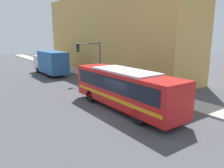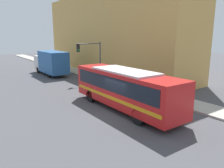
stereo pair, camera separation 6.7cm
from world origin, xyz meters
name	(u,v)px [view 2 (the right image)]	position (x,y,z in m)	size (l,w,h in m)	color
ground_plane	(121,113)	(0.00, 0.00, 0.00)	(120.00, 120.00, 0.00)	#47474C
sidewalk	(73,70)	(5.75, 20.00, 0.08)	(2.51, 70.00, 0.15)	#A8A399
building_facade	(109,34)	(10.01, 15.83, 5.82)	(6.00, 29.66, 11.64)	tan
city_bus	(124,87)	(0.71, 0.52, 1.78)	(2.67, 10.27, 3.06)	red
delivery_truck	(51,62)	(1.69, 18.42, 1.82)	(2.47, 7.84, 3.38)	#265999
fire_hydrant	(149,90)	(5.10, 2.19, 0.53)	(0.21, 0.28, 0.76)	gold
traffic_light_pole	(92,54)	(4.04, 10.94, 3.35)	(3.28, 0.35, 4.60)	#47474C
parking_meter	(115,76)	(5.10, 7.69, 1.06)	(0.14, 0.14, 1.35)	#47474C
pedestrian_near_corner	(132,79)	(5.84, 5.57, 0.94)	(0.34, 0.34, 1.57)	#23283D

